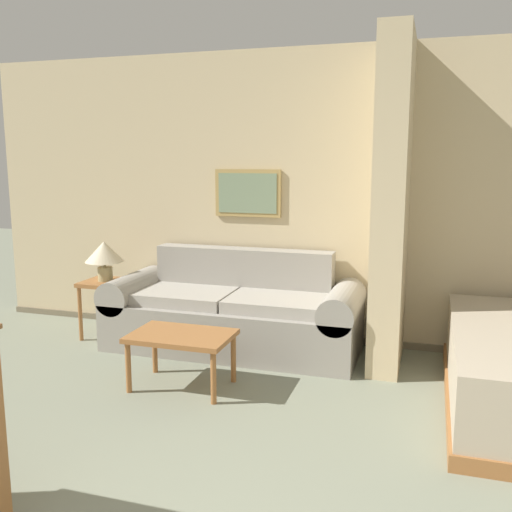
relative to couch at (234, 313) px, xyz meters
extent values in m
cube|color=#CCB78E|center=(1.04, 0.48, 0.99)|extent=(7.39, 0.12, 2.60)
cube|color=#70644E|center=(1.04, 0.41, -0.28)|extent=(7.39, 0.02, 0.06)
cube|color=tan|center=(0.00, 0.41, 1.02)|extent=(0.62, 0.02, 0.43)
cube|color=gray|center=(0.00, 0.39, 1.02)|extent=(0.55, 0.01, 0.36)
cube|color=#CCB78E|center=(1.31, 0.02, 0.99)|extent=(0.24, 0.82, 2.60)
cube|color=gray|center=(0.00, -0.04, -0.11)|extent=(1.65, 0.84, 0.41)
cube|color=gray|center=(0.00, 0.28, 0.31)|extent=(1.65, 0.20, 0.43)
cube|color=gray|center=(-0.96, -0.04, -0.11)|extent=(0.27, 0.84, 0.41)
cylinder|color=gray|center=(-0.96, -0.04, 0.15)|extent=(0.30, 0.84, 0.30)
cube|color=gray|center=(0.96, -0.04, -0.11)|extent=(0.27, 0.84, 0.41)
cylinder|color=gray|center=(0.96, -0.04, 0.15)|extent=(0.30, 0.84, 0.30)
cube|color=#A49F94|center=(-0.41, -0.09, 0.15)|extent=(0.80, 0.60, 0.10)
cube|color=#A49F94|center=(0.41, -0.09, 0.15)|extent=(0.80, 0.60, 0.10)
cube|color=#996033|center=(-0.07, -0.94, 0.07)|extent=(0.73, 0.49, 0.04)
cylinder|color=#996033|center=(-0.39, -1.14, -0.13)|extent=(0.04, 0.04, 0.37)
cylinder|color=#996033|center=(0.26, -1.14, -0.13)|extent=(0.04, 0.04, 0.37)
cylinder|color=#996033|center=(-0.39, -0.74, -0.13)|extent=(0.04, 0.04, 0.37)
cylinder|color=#996033|center=(0.26, -0.74, -0.13)|extent=(0.04, 0.04, 0.37)
cube|color=#996033|center=(-1.23, -0.06, 0.20)|extent=(0.40, 0.40, 0.04)
cylinder|color=#996033|center=(-1.41, -0.23, -0.06)|extent=(0.04, 0.04, 0.50)
cylinder|color=#996033|center=(-1.06, -0.23, -0.06)|extent=(0.04, 0.04, 0.50)
cylinder|color=#996033|center=(-1.41, 0.11, -0.06)|extent=(0.04, 0.04, 0.50)
cylinder|color=#996033|center=(-1.06, 0.11, -0.06)|extent=(0.04, 0.04, 0.50)
cylinder|color=tan|center=(-1.23, -0.06, 0.29)|extent=(0.14, 0.14, 0.13)
cylinder|color=tan|center=(-1.23, -0.06, 0.38)|extent=(0.02, 0.02, 0.05)
cone|color=beige|center=(-1.23, -0.06, 0.50)|extent=(0.35, 0.35, 0.19)
camera|label=1|loc=(1.62, -4.56, 1.35)|focal=40.00mm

